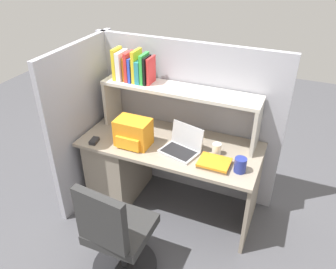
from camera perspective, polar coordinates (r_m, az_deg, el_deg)
The scene contains 13 objects.
ground_plane at distance 3.45m, azimuth 0.33°, elevation -11.75°, with size 8.00×8.00×0.00m, color #4C4C51.
desk at distance 3.32m, azimuth -5.86°, elevation -4.77°, with size 1.60×0.70×0.73m.
cubicle_partition_rear at distance 3.28m, azimuth 2.97°, elevation 2.48°, with size 1.84×0.05×1.55m, color #9E9EA8.
cubicle_partition_left at distance 3.31m, azimuth -13.64°, elevation 1.91°, with size 0.05×1.06×1.55m, color #9E9EA8.
overhead_hutch at distance 2.99m, azimuth 1.90°, elevation 6.11°, with size 1.44×0.28×0.45m.
reference_books_on_shelf at distance 3.08m, azimuth -5.98°, elevation 11.25°, with size 0.36×0.18×0.29m.
laptop at distance 2.87m, azimuth 2.42°, elevation -1.94°, with size 0.36×0.32×0.22m.
backpack at distance 2.94m, azimuth -5.96°, elevation 0.27°, with size 0.30×0.23×0.24m.
computer_mouse at distance 3.07m, azimuth -12.40°, elevation -1.06°, with size 0.06×0.10×0.03m, color #262628.
paper_cup at distance 2.86m, azimuth 8.23°, elevation -2.47°, with size 0.08×0.08×0.10m, color white.
snack_canister at distance 2.69m, azimuth 12.15°, elevation -5.07°, with size 0.10×0.10×0.12m, color navy.
desk_book_stack at distance 2.73m, azimuth 7.81°, elevation -4.89°, with size 0.25×0.20×0.04m.
office_chair at distance 2.64m, azimuth -8.57°, elevation -17.09°, with size 0.52×0.52×0.93m.
Camera 1 is at (0.97, -2.32, 2.36)m, focal length 35.96 mm.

